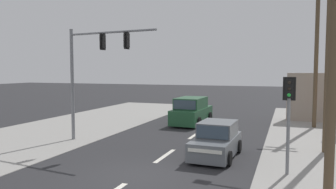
% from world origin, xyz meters
% --- Properties ---
extents(ground_plane, '(140.00, 140.00, 0.00)m').
position_xyz_m(ground_plane, '(0.00, 0.00, 0.00)').
color(ground_plane, '#28282B').
extents(lane_dash_mid, '(0.20, 2.40, 0.01)m').
position_xyz_m(lane_dash_mid, '(0.00, 3.00, 0.00)').
color(lane_dash_mid, silver).
rests_on(lane_dash_mid, ground).
extents(lane_dash_far, '(0.20, 2.40, 0.01)m').
position_xyz_m(lane_dash_far, '(0.00, 8.00, 0.00)').
color(lane_dash_far, silver).
rests_on(lane_dash_far, ground).
extents(kerb_left_verge, '(8.00, 40.00, 0.02)m').
position_xyz_m(kerb_left_verge, '(-8.50, 4.00, 0.01)').
color(kerb_left_verge, gray).
rests_on(kerb_left_verge, ground).
extents(utility_pole_foreground_right, '(3.78, 0.62, 8.85)m').
position_xyz_m(utility_pole_foreground_right, '(6.01, -0.74, 4.78)').
color(utility_pole_foreground_right, brown).
rests_on(utility_pole_foreground_right, ground).
extents(utility_pole_midground_right, '(3.78, 0.60, 10.64)m').
position_xyz_m(utility_pole_midground_right, '(6.62, 6.08, 5.69)').
color(utility_pole_midground_right, brown).
rests_on(utility_pole_midground_right, ground).
extents(utility_pole_background_right, '(1.80, 0.26, 9.61)m').
position_xyz_m(utility_pole_background_right, '(6.76, 13.10, 5.04)').
color(utility_pole_background_right, brown).
rests_on(utility_pole_background_right, ground).
extents(traffic_signal_mast, '(5.26, 0.71, 6.00)m').
position_xyz_m(traffic_signal_mast, '(-4.65, 4.36, 4.15)').
color(traffic_signal_mast, slate).
rests_on(traffic_signal_mast, ground).
extents(pedestal_signal_right_kerb, '(0.44, 0.29, 3.56)m').
position_xyz_m(pedestal_signal_right_kerb, '(5.11, 2.07, 2.42)').
color(pedestal_signal_right_kerb, slate).
rests_on(pedestal_signal_right_kerb, ground).
extents(hatchback_crossing_left, '(1.88, 3.69, 1.53)m').
position_xyz_m(hatchback_crossing_left, '(2.17, 3.67, 0.70)').
color(hatchback_crossing_left, slate).
rests_on(hatchback_crossing_left, ground).
extents(suv_receding_far, '(2.19, 4.60, 1.90)m').
position_xyz_m(suv_receding_far, '(-1.27, 11.72, 0.88)').
color(suv_receding_far, '#235633').
rests_on(suv_receding_far, ground).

